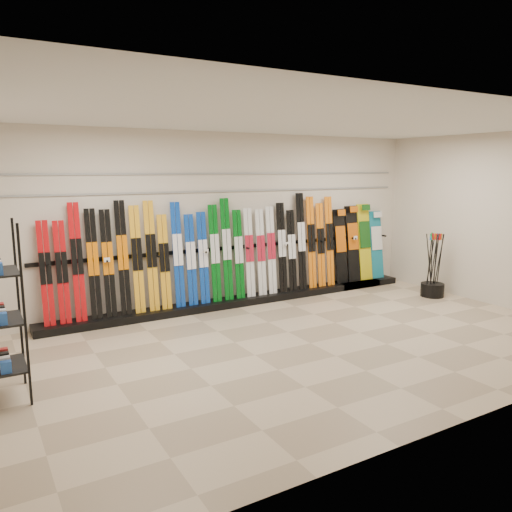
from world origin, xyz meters
TOP-DOWN VIEW (x-y plane):
  - floor at (0.00, 0.00)m, footprint 8.00×8.00m
  - back_wall at (0.00, 2.50)m, footprint 8.00×0.00m
  - right_wall at (4.00, 0.00)m, footprint 0.00×5.00m
  - ceiling at (0.00, 0.00)m, footprint 8.00×8.00m
  - ski_rack_base at (0.22, 2.28)m, footprint 8.00×0.40m
  - skis at (-0.45, 2.31)m, footprint 5.36×0.20m
  - snowboards at (2.94, 2.35)m, footprint 1.25×0.24m
  - accessory_rack at (-3.75, 0.25)m, footprint 0.40×0.60m
  - pole_bin at (3.53, 0.94)m, footprint 0.43×0.43m
  - ski_poles at (3.53, 0.94)m, footprint 0.28×0.34m
  - slatwall_rail_0 at (0.00, 2.48)m, footprint 7.60×0.02m
  - slatwall_rail_1 at (0.00, 2.48)m, footprint 7.60×0.02m

SIDE VIEW (x-z plane):
  - floor at x=0.00m, z-range 0.00..0.00m
  - ski_rack_base at x=0.22m, z-range 0.00..0.12m
  - pole_bin at x=3.53m, z-range 0.00..0.25m
  - ski_poles at x=3.53m, z-range 0.02..1.20m
  - snowboards at x=2.94m, z-range 0.09..1.64m
  - accessory_rack at x=-3.75m, z-range 0.00..1.86m
  - skis at x=-0.45m, z-range 0.04..1.85m
  - back_wall at x=0.00m, z-range -2.50..5.50m
  - right_wall at x=4.00m, z-range -1.00..4.00m
  - slatwall_rail_0 at x=0.00m, z-range 1.98..2.02m
  - slatwall_rail_1 at x=0.00m, z-range 2.28..2.31m
  - ceiling at x=0.00m, z-range 3.00..3.00m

